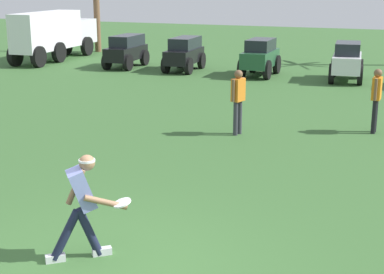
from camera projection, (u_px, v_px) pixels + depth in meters
The scene contains 10 objects.
ground_plane at pixel (106, 272), 7.50m from camera, with size 80.00×80.00×0.00m, color #37612F.
frisbee_thrower at pixel (82, 201), 7.69m from camera, with size 1.00×0.64×1.43m.
frisbee_in_flight at pixel (122, 203), 7.66m from camera, with size 0.34×0.34×0.09m.
teammate_near_sideline at pixel (376, 95), 14.05m from camera, with size 0.22×0.50×1.56m.
teammate_midfield at pixel (238, 96), 13.89m from camera, with size 0.29×0.49×1.56m.
parked_car_slot_a at pixel (126, 50), 24.69m from camera, with size 1.21×2.43×1.34m.
parked_car_slot_b at pixel (184, 53), 23.77m from camera, with size 1.24×2.44×1.34m.
parked_car_slot_c at pixel (260, 56), 22.52m from camera, with size 1.16×2.35×1.40m.
parked_car_slot_d at pixel (347, 61), 21.37m from camera, with size 1.36×2.43×1.40m.
box_truck at pixel (54, 33), 26.71m from camera, with size 1.63×5.95×2.20m.
Camera 1 is at (3.46, -5.94, 3.62)m, focal length 55.00 mm.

